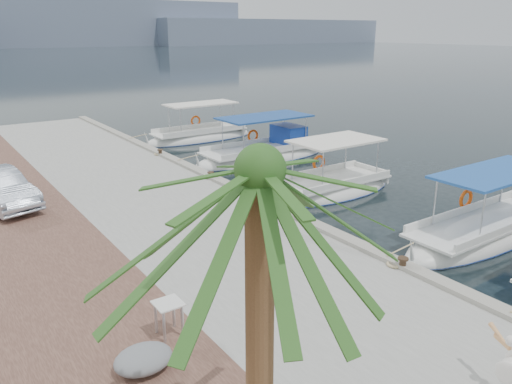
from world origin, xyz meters
TOP-DOWN VIEW (x-y plane):
  - ground at (0.00, 0.00)m, footprint 400.00×400.00m
  - concrete_quay at (-3.00, 5.00)m, footprint 6.00×40.00m
  - quay_curb at (-0.22, 5.00)m, footprint 0.44×40.00m
  - cobblestone_strip at (-8.00, 5.00)m, footprint 4.00×40.00m
  - distant_hills at (29.61, 201.49)m, footprint 330.00×60.00m
  - fishing_caique_b at (4.47, -2.93)m, footprint 7.77×2.17m
  - fishing_caique_c at (3.62, 3.42)m, footprint 6.06×2.47m
  - fishing_caique_d at (4.64, 9.70)m, footprint 7.90×2.64m
  - fishing_caique_e at (4.18, 15.78)m, footprint 7.19×2.13m
  - mooring_bollards at (-0.35, 1.50)m, footprint 0.28×20.28m
  - fisherman at (-1.54, 0.58)m, footprint 0.69×0.82m
  - date_palm at (-7.28, -6.83)m, footprint 4.60×4.60m
  - tarp_bundle at (-7.48, -3.42)m, footprint 1.10×0.90m
  - folding_table at (-6.61, -2.70)m, footprint 0.55×0.55m

SIDE VIEW (x-z plane):
  - ground at x=0.00m, z-range 0.00..0.00m
  - fishing_caique_b at x=4.47m, z-range -1.29..1.54m
  - fishing_caique_e at x=4.18m, z-range -1.29..1.54m
  - fishing_caique_c at x=3.62m, z-range -1.29..1.54m
  - fishing_caique_d at x=4.64m, z-range -1.23..1.60m
  - concrete_quay at x=-3.00m, z-range 0.00..0.50m
  - cobblestone_strip at x=-8.00m, z-range 0.00..0.50m
  - quay_curb at x=-0.22m, z-range 0.50..0.62m
  - mooring_bollards at x=-0.35m, z-range 0.53..0.86m
  - tarp_bundle at x=-7.48m, z-range 0.50..0.90m
  - folding_table at x=-6.61m, z-range 0.66..1.39m
  - fisherman at x=-1.54m, z-range 0.50..2.42m
  - date_palm at x=-7.28m, z-range 2.28..7.74m
  - distant_hills at x=29.61m, z-range -1.39..16.61m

